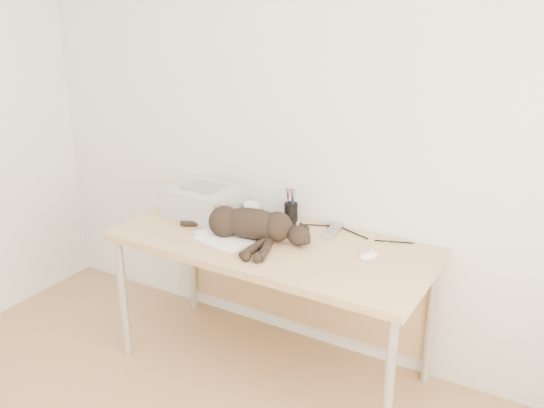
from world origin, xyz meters
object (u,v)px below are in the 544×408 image
Objects in this scene: printer at (204,201)px; mouse at (369,253)px; desk at (280,259)px; cat at (249,225)px; pen_cup at (291,212)px; mug at (252,211)px.

mouse is (0.98, -0.03, -0.07)m from printer.
cat is (-0.12, -0.11, 0.20)m from desk.
cat is 0.32m from pen_cup.
printer is 4.08× the size of mug.
mouse is (0.60, 0.11, -0.05)m from cat.
mouse reaches higher than desk.
cat reaches higher than mug.
mug is at bearing 22.73° from printer.
pen_cup is at bearing 103.58° from desk.
printer reaches higher than mug.
pen_cup is at bearing 67.59° from cat.
desk is 8.62× the size of pen_cup.
cat is 6.82× the size of mouse.
mug is at bearing 109.19° from cat.
mug is 0.85× the size of mouse.
cat is at bearing -137.15° from desk.
printer is 0.26m from mug.
pen_cup is at bearing 21.66° from printer.
cat is 7.99× the size of mug.
mug reaches higher than mouse.
desk is 0.26m from cat.
printer reaches higher than desk.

